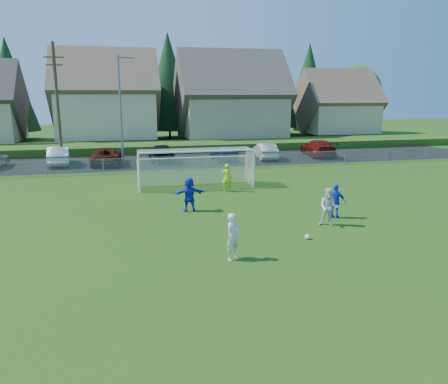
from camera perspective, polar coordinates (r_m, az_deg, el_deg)
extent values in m
plane|color=#193D0C|center=(13.89, 7.90, -12.84)|extent=(160.00, 160.00, 0.00)
plane|color=black|center=(39.86, -6.55, 4.08)|extent=(60.00, 60.00, 0.00)
cube|color=#1E420F|center=(47.20, -7.69, 5.88)|extent=(70.00, 6.00, 0.80)
sphere|color=white|center=(18.68, 10.84, -5.77)|extent=(0.22, 0.22, 0.22)
imported|color=silver|center=(15.98, 1.18, -5.85)|extent=(0.76, 0.72, 1.75)
imported|color=silver|center=(20.50, 13.51, -1.96)|extent=(1.08, 1.01, 1.78)
imported|color=#142FC3|center=(21.94, 14.38, -1.18)|extent=(1.00, 0.96, 1.67)
imported|color=#142FC3|center=(22.55, -4.56, -0.30)|extent=(1.65, 0.53, 1.78)
imported|color=#BEEB1B|center=(27.02, 0.38, 1.88)|extent=(0.71, 0.55, 1.74)
imported|color=silver|center=(39.69, -20.78, 4.44)|extent=(2.10, 4.94, 1.58)
imported|color=#4D0F08|center=(38.81, -15.13, 4.57)|extent=(2.55, 5.33, 1.47)
imported|color=black|center=(39.58, -8.20, 5.05)|extent=(2.12, 5.13, 1.48)
imported|color=#132345|center=(39.45, 0.02, 5.16)|extent=(1.99, 4.46, 1.49)
imported|color=#B5B5B5|center=(40.77, 5.42, 5.34)|extent=(2.03, 4.61, 1.47)
imported|color=#630F0B|center=(43.32, 12.22, 5.63)|extent=(2.97, 5.77, 1.60)
cylinder|color=white|center=(27.07, -11.04, 2.42)|extent=(0.12, 0.12, 2.44)
cylinder|color=white|center=(28.31, 3.90, 3.08)|extent=(0.12, 0.12, 2.44)
cylinder|color=white|center=(27.27, -3.44, 5.30)|extent=(7.30, 0.12, 0.12)
cylinder|color=white|center=(28.90, -11.18, 2.42)|extent=(0.08, 0.08, 1.80)
cylinder|color=white|center=(30.06, 2.87, 3.04)|extent=(0.08, 0.08, 1.80)
cylinder|color=white|center=(29.12, -4.04, 4.50)|extent=(7.30, 0.08, 0.08)
cube|color=silver|center=(29.26, -4.02, 2.76)|extent=(7.30, 0.02, 1.80)
cube|color=silver|center=(27.96, -11.12, 2.74)|extent=(0.02, 1.80, 2.44)
cube|color=silver|center=(29.16, 3.37, 3.37)|extent=(0.02, 1.80, 2.44)
cube|color=silver|center=(28.15, -3.76, 5.53)|extent=(7.30, 1.80, 0.02)
cube|color=gray|center=(34.29, -5.47, 4.67)|extent=(52.00, 0.03, 0.03)
cube|color=gray|center=(34.38, -5.45, 3.72)|extent=(52.00, 0.02, 1.14)
cylinder|color=gray|center=(34.38, -5.45, 3.72)|extent=(0.06, 0.06, 1.20)
cylinder|color=slate|center=(37.66, -13.36, 10.20)|extent=(0.18, 0.18, 9.00)
cylinder|color=slate|center=(37.74, -12.92, 16.76)|extent=(1.20, 0.12, 0.12)
cube|color=slate|center=(37.75, -11.96, 16.73)|extent=(0.36, 0.18, 0.12)
cylinder|color=#473321|center=(38.94, -20.90, 10.52)|extent=(0.26, 0.26, 10.00)
cube|color=#473321|center=(39.03, -21.36, 16.09)|extent=(1.60, 0.10, 0.10)
cube|color=#473321|center=(38.99, -21.29, 15.21)|extent=(1.30, 0.10, 0.10)
cube|color=#C6B58E|center=(54.70, -15.03, 9.81)|extent=(11.00, 9.00, 5.50)
pyramid|color=brown|center=(54.90, -15.52, 17.87)|extent=(12.10, 9.90, 4.96)
cube|color=tan|center=(55.42, 0.88, 10.01)|extent=(12.00, 10.00, 5.00)
pyramid|color=#4C473F|center=(55.61, 0.91, 18.29)|extent=(13.20, 11.00, 5.52)
cube|color=tan|center=(61.79, 14.44, 9.44)|extent=(9.00, 8.00, 4.00)
pyramid|color=brown|center=(61.79, 14.78, 15.38)|extent=(9.90, 8.80, 4.41)
cylinder|color=#382616|center=(63.28, -25.72, 6.66)|extent=(0.30, 0.30, 1.20)
cone|color=#143819|center=(63.06, -26.30, 12.48)|extent=(6.76, 6.76, 11.70)
cylinder|color=#382616|center=(62.95, -16.55, 7.36)|extent=(0.30, 0.30, 1.20)
cone|color=#143819|center=(62.72, -16.91, 12.82)|extent=(6.24, 6.24, 10.80)
cylinder|color=#382616|center=(60.25, -7.08, 7.57)|extent=(0.30, 0.30, 1.20)
cone|color=#143819|center=(60.02, -7.27, 14.14)|extent=(7.28, 7.28, 12.60)
cylinder|color=#382616|center=(63.98, 1.72, 9.20)|extent=(0.36, 0.36, 3.96)
sphere|color=#2B5B19|center=(63.86, 1.75, 13.53)|extent=(8.36, 8.36, 8.36)
cylinder|color=#382616|center=(65.55, 10.73, 7.86)|extent=(0.30, 0.30, 1.20)
cone|color=#143819|center=(65.34, 10.97, 13.50)|extent=(6.76, 6.76, 11.70)
cylinder|color=#382616|center=(69.98, 16.50, 8.84)|extent=(0.36, 0.36, 3.60)
sphere|color=#2B5B19|center=(69.86, 16.73, 12.44)|extent=(7.60, 7.60, 7.60)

